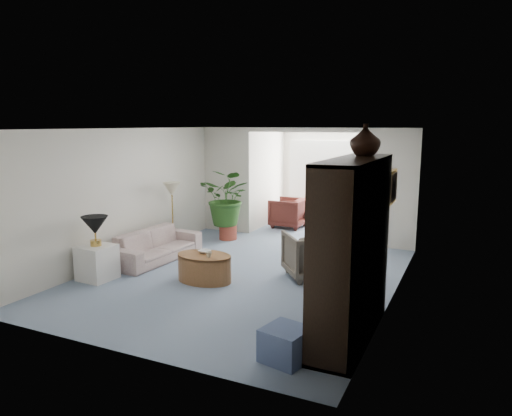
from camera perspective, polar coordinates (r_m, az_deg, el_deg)
The scene contains 26 objects.
floor at distance 8.15m, azimuth -1.80°, elevation -8.32°, with size 6.00×6.00×0.00m, color gray.
sunroom_floor at distance 11.82m, azimuth 7.19°, elevation -2.54°, with size 2.60×2.60×0.00m, color gray.
back_pier_left at distance 11.35m, azimuth -3.59°, elevation 3.39°, with size 1.20×0.12×2.50m, color silver.
back_pier_right at distance 10.11m, azimuth 15.71°, elevation 2.21°, with size 1.20×0.12×2.50m, color silver.
back_header at distance 10.49m, azimuth 5.62°, elevation 9.39°, with size 2.60×0.12×0.10m, color silver.
window_pane at distance 12.63m, azimuth 8.84°, elevation 4.66°, with size 2.20×0.02×1.50m, color white.
window_blinds at distance 12.60m, azimuth 8.81°, elevation 4.65°, with size 2.20×0.02×1.50m, color white.
framed_picture at distance 6.93m, azimuth 16.22°, elevation 2.45°, with size 0.04×0.50×0.40m, color beige.
sofa at distance 9.24m, azimuth -11.99°, elevation -4.45°, with size 1.97×0.77×0.58m, color beige.
end_table at distance 8.38m, azimuth -18.67°, elevation -6.27°, with size 0.53×0.53×0.58m, color white.
table_lamp at distance 8.22m, azimuth -18.92°, elevation -1.98°, with size 0.44×0.44×0.30m, color black.
floor_lamp at distance 9.90m, azimuth -10.15°, elevation 2.26°, with size 0.36×0.36×0.28m, color beige.
coffee_table at distance 7.93m, azimuth -6.26°, elevation -7.20°, with size 0.95×0.95×0.45m, color brown.
coffee_bowl at distance 7.96m, azimuth -6.23°, elevation -5.25°, with size 0.20×0.20×0.05m, color silver.
coffee_cup at distance 7.69m, azimuth -5.73°, elevation -5.63°, with size 0.10×0.10×0.09m, color #BAB8A2.
wingback_chair at distance 8.09m, azimuth 6.71°, elevation -5.62°, with size 0.83×0.86×0.78m, color #645B4F.
side_table_dark at distance 8.23m, azimuth 12.02°, elevation -6.37°, with size 0.45×0.36×0.55m, color black.
entertainment_cabinet at distance 5.76m, azimuth 11.51°, elevation -5.01°, with size 0.52×1.97×2.19m, color black.
cabinet_urn at distance 6.06m, azimuth 13.07°, elevation 8.04°, with size 0.38×0.38×0.39m, color black.
ottoman at distance 5.41m, azimuth 3.62°, elevation -16.11°, with size 0.47×0.47×0.37m, color slate.
plant_pot at distance 10.71m, azimuth -3.40°, elevation -2.94°, with size 0.40×0.40×0.32m, color #993C2C.
house_plant at distance 10.55m, azimuth -3.45°, elevation 1.27°, with size 1.14×0.99×1.27m, color #28531C.
sunroom_chair_blue at distance 11.46m, azimuth 10.93°, elevation -1.27°, with size 0.75×0.77×0.70m, color slate.
sunroom_chair_maroon at distance 11.90m, azimuth 3.91°, elevation -0.58°, with size 0.79×0.82×0.74m, color maroon.
sunroom_table at distance 12.38m, azimuth 8.40°, elevation -0.76°, with size 0.43×0.33×0.53m, color brown.
shelf_clutter at distance 5.72m, azimuth 10.90°, elevation -5.12°, with size 0.30×1.20×1.06m.
Camera 1 is at (3.49, -6.90, 2.58)m, focal length 33.08 mm.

